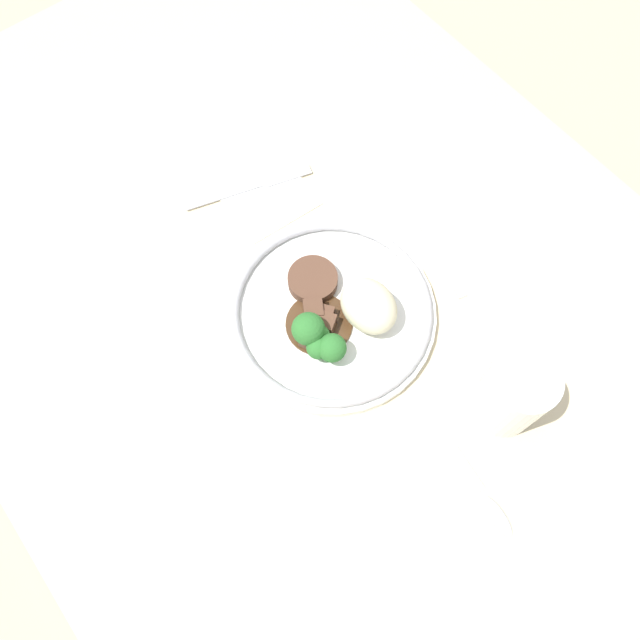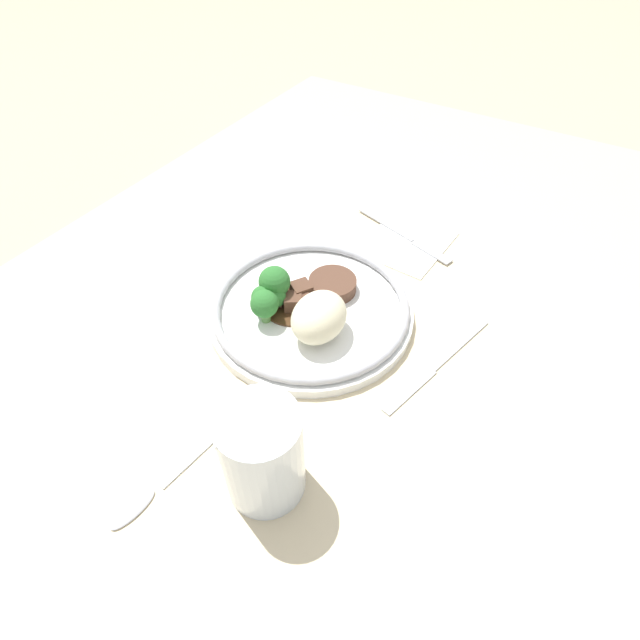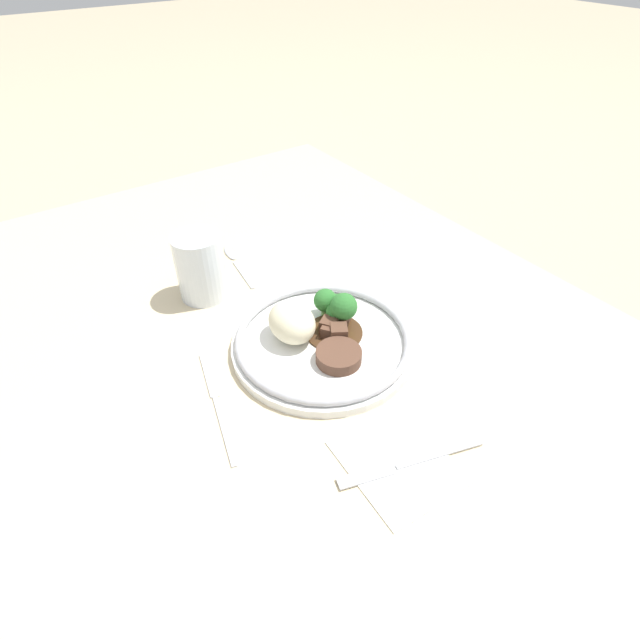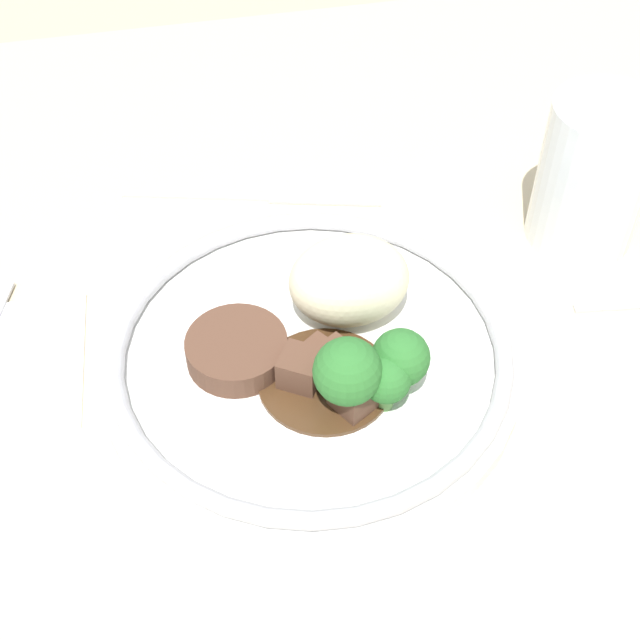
% 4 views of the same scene
% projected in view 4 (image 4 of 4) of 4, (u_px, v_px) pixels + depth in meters
% --- Properties ---
extents(ground_plane, '(8.00, 8.00, 0.00)m').
position_uv_depth(ground_plane, '(295.00, 400.00, 0.64)').
color(ground_plane, tan).
extents(dining_table, '(1.48, 0.94, 0.04)m').
position_uv_depth(dining_table, '(294.00, 382.00, 0.62)').
color(dining_table, beige).
rests_on(dining_table, ground).
extents(plate, '(0.28, 0.28, 0.07)m').
position_uv_depth(plate, '(318.00, 348.00, 0.59)').
color(plate, white).
rests_on(plate, dining_table).
extents(juice_glass, '(0.08, 0.08, 0.12)m').
position_uv_depth(juice_glass, '(592.00, 179.00, 0.66)').
color(juice_glass, orange).
rests_on(juice_glass, dining_table).
extents(knife, '(0.21, 0.06, 0.00)m').
position_uv_depth(knife, '(262.00, 198.00, 0.72)').
color(knife, '#B7B7BC').
rests_on(knife, dining_table).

